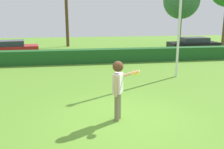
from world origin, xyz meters
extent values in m
plane|color=#5C8F2D|center=(0.00, 0.00, 0.00)|extent=(60.00, 60.00, 0.00)
cylinder|color=#766B53|center=(-0.17, 0.07, 0.42)|extent=(0.14, 0.14, 0.84)
cylinder|color=#766B53|center=(-0.26, -0.10, 0.42)|extent=(0.14, 0.14, 0.84)
cube|color=silver|center=(-0.21, -0.01, 1.13)|extent=(0.37, 0.44, 0.58)
cylinder|color=tan|center=(0.14, 0.07, 1.37)|extent=(0.59, 0.36, 0.30)
cylinder|color=tan|center=(-0.32, -0.22, 1.11)|extent=(0.09, 0.09, 0.62)
sphere|color=tan|center=(-0.21, -0.01, 1.59)|extent=(0.22, 0.22, 0.22)
sphere|color=#4D2E1C|center=(-0.21, -0.01, 1.62)|extent=(0.31, 0.31, 0.31)
cylinder|color=yellow|center=(0.27, -0.12, 1.40)|extent=(0.23, 0.22, 0.09)
cylinder|color=silver|center=(3.76, 4.72, 2.73)|extent=(0.12, 0.12, 5.46)
cube|color=#1E5522|center=(0.00, 9.31, 0.44)|extent=(25.13, 0.90, 0.89)
cube|color=#B21E1E|center=(-6.04, 12.57, 0.57)|extent=(4.41, 2.31, 0.55)
cube|color=#2D333D|center=(-6.04, 12.57, 1.05)|extent=(2.41, 1.88, 0.40)
cylinder|color=black|center=(-4.72, 13.63, 0.30)|extent=(0.61, 0.19, 0.60)
cylinder|color=black|center=(-4.46, 11.95, 0.30)|extent=(0.61, 0.19, 0.60)
cube|color=black|center=(8.90, 12.79, 0.57)|extent=(4.21, 1.71, 0.55)
cube|color=#2D333D|center=(8.90, 12.79, 1.05)|extent=(2.21, 1.57, 0.40)
cylinder|color=black|center=(10.37, 13.64, 0.30)|extent=(0.60, 0.10, 0.60)
cylinder|color=black|center=(10.37, 11.94, 0.30)|extent=(0.60, 0.10, 0.60)
cylinder|color=black|center=(7.43, 13.63, 0.30)|extent=(0.60, 0.10, 0.60)
cylinder|color=black|center=(7.43, 11.93, 0.30)|extent=(0.60, 0.10, 0.60)
cylinder|color=#503621|center=(-1.74, 18.68, 2.59)|extent=(0.31, 0.31, 5.17)
cylinder|color=brown|center=(9.22, 16.34, 1.71)|extent=(0.29, 0.29, 3.43)
sphere|color=#376C3F|center=(9.22, 16.34, 4.47)|extent=(3.48, 3.48, 3.48)
camera|label=1|loc=(-1.52, -6.63, 3.00)|focal=39.08mm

